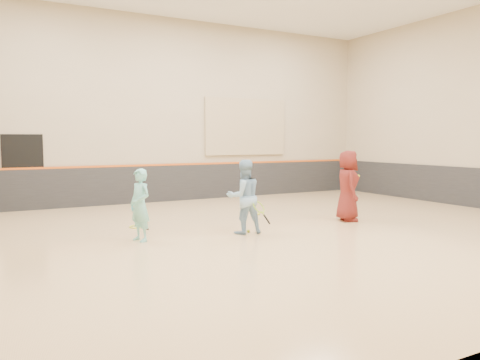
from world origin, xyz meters
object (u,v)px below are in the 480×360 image
girl (140,205)px  spare_racket (136,226)px  instructor (244,197)px  young_man (348,186)px

girl → spare_racket: size_ratio=1.96×
girl → instructor: (2.21, -0.33, 0.07)m
instructor → young_man: 3.08m
young_man → girl: bearing=114.0°
girl → young_man: 5.29m
girl → young_man: size_ratio=0.83×
girl → spare_racket: (0.34, 1.49, -0.71)m
young_man → spare_racket: 5.29m
instructor → young_man: young_man is taller
young_man → spare_racket: bearing=97.3°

